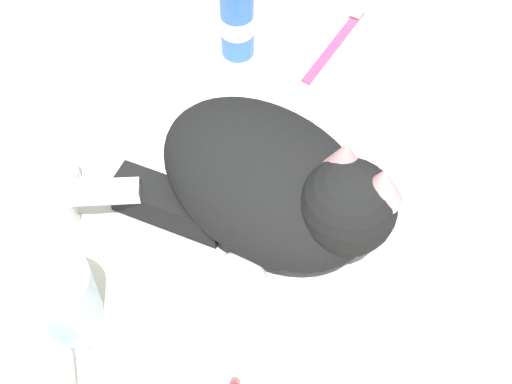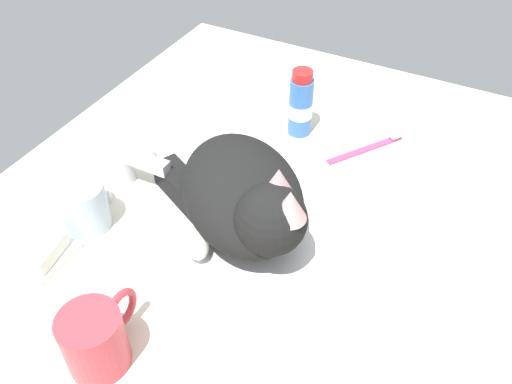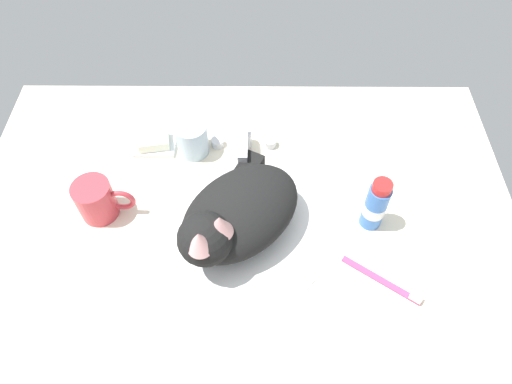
# 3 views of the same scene
# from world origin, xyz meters

# --- Properties ---
(ground_plane) EXTENTS (1.10, 0.83, 0.03)m
(ground_plane) POSITION_xyz_m (0.00, 0.00, -0.01)
(ground_plane) COLOR silver
(sink_basin) EXTENTS (0.35, 0.35, 0.01)m
(sink_basin) POSITION_xyz_m (0.00, 0.00, 0.00)
(sink_basin) COLOR white
(sink_basin) RESTS_ON ground_plane
(faucet) EXTENTS (0.14, 0.11, 0.06)m
(faucet) POSITION_xyz_m (0.00, 0.21, 0.03)
(faucet) COLOR silver
(faucet) RESTS_ON ground_plane
(cat) EXTENTS (0.30, 0.31, 0.15)m
(cat) POSITION_xyz_m (-0.01, -0.01, 0.07)
(cat) COLOR black
(cat) RESTS_ON sink_basin
(coffee_mug) EXTENTS (0.11, 0.07, 0.08)m
(coffee_mug) POSITION_xyz_m (-0.28, 0.04, 0.04)
(coffee_mug) COLOR #C63842
(coffee_mug) RESTS_ON ground_plane
(rinse_cup) EXTENTS (0.07, 0.07, 0.08)m
(rinse_cup) POSITION_xyz_m (-0.11, 0.20, 0.04)
(rinse_cup) COLOR silver
(rinse_cup) RESTS_ON ground_plane
(soap_dish) EXTENTS (0.09, 0.06, 0.01)m
(soap_dish) POSITION_xyz_m (-0.20, 0.21, 0.01)
(soap_dish) COLOR white
(soap_dish) RESTS_ON ground_plane
(soap_bar) EXTENTS (0.07, 0.06, 0.02)m
(soap_bar) POSITION_xyz_m (-0.20, 0.21, 0.02)
(soap_bar) COLOR silver
(soap_bar) RESTS_ON soap_dish
(toothpaste_bottle) EXTENTS (0.04, 0.04, 0.13)m
(toothpaste_bottle) POSITION_xyz_m (0.25, 0.02, 0.06)
(toothpaste_bottle) COLOR #3870C6
(toothpaste_bottle) RESTS_ON ground_plane
(toothbrush) EXTENTS (0.13, 0.10, 0.02)m
(toothbrush) POSITION_xyz_m (0.26, -0.11, 0.01)
(toothbrush) COLOR #D83F72
(toothbrush) RESTS_ON ground_plane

